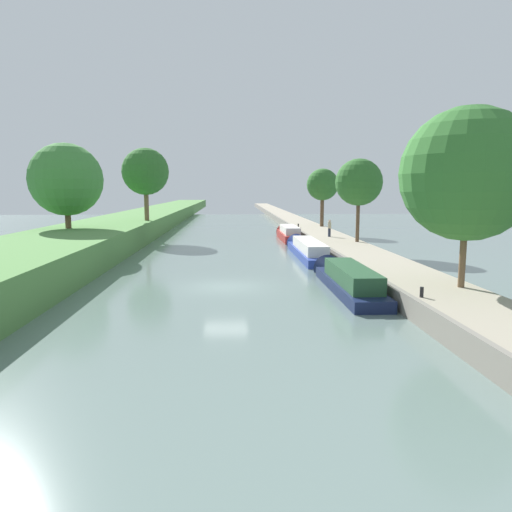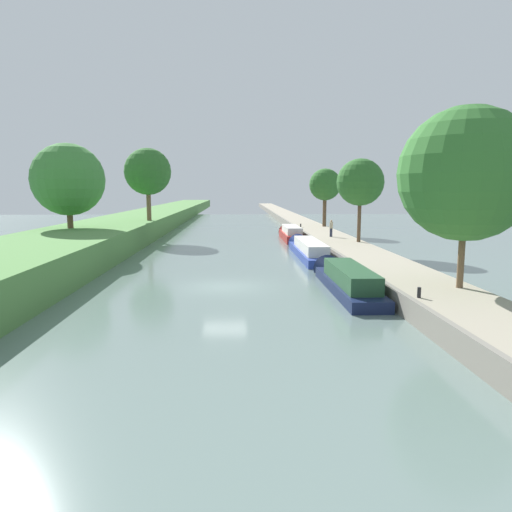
# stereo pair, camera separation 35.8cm
# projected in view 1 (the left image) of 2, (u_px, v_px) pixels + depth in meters

# --- Properties ---
(ground_plane) EXTENTS (160.00, 160.00, 0.00)m
(ground_plane) POSITION_uv_depth(u_px,v_px,m) (226.00, 287.00, 27.01)
(ground_plane) COLOR slate
(left_grassy_bank) EXTENTS (8.62, 260.00, 2.15)m
(left_grassy_bank) POSITION_uv_depth(u_px,v_px,m) (1.00, 270.00, 26.22)
(left_grassy_bank) COLOR #518442
(left_grassy_bank) RESTS_ON ground_plane
(right_towpath) EXTENTS (3.91, 260.00, 0.97)m
(right_towpath) POSITION_uv_depth(u_px,v_px,m) (399.00, 277.00, 27.45)
(right_towpath) COLOR #9E937F
(right_towpath) RESTS_ON ground_plane
(stone_quay) EXTENTS (0.25, 260.00, 1.02)m
(stone_quay) POSITION_uv_depth(u_px,v_px,m) (364.00, 277.00, 27.34)
(stone_quay) COLOR gray
(stone_quay) RESTS_ON ground_plane
(narrowboat_navy) EXTENTS (1.93, 10.87, 2.10)m
(narrowboat_navy) POSITION_uv_depth(u_px,v_px,m) (346.00, 279.00, 26.36)
(narrowboat_navy) COLOR #141E42
(narrowboat_navy) RESTS_ON ground_plane
(narrowboat_blue) EXTENTS (1.96, 13.39, 2.04)m
(narrowboat_blue) POSITION_uv_depth(u_px,v_px,m) (307.00, 249.00, 39.60)
(narrowboat_blue) COLOR #283D93
(narrowboat_blue) RESTS_ON ground_plane
(narrowboat_red) EXTENTS (1.89, 10.38, 2.07)m
(narrowboat_red) POSITION_uv_depth(u_px,v_px,m) (288.00, 234.00, 52.80)
(narrowboat_red) COLOR maroon
(narrowboat_red) RESTS_ON ground_plane
(tree_rightbank_near) EXTENTS (6.13, 6.13, 8.32)m
(tree_rightbank_near) POSITION_uv_depth(u_px,v_px,m) (468.00, 174.00, 21.48)
(tree_rightbank_near) COLOR brown
(tree_rightbank_near) RESTS_ON right_towpath
(tree_rightbank_midnear) EXTENTS (4.07, 4.07, 7.23)m
(tree_rightbank_midnear) POSITION_uv_depth(u_px,v_px,m) (359.00, 182.00, 40.77)
(tree_rightbank_midnear) COLOR brown
(tree_rightbank_midnear) RESTS_ON right_towpath
(tree_rightbank_midfar) EXTENTS (3.92, 3.92, 7.14)m
(tree_rightbank_midfar) POSITION_uv_depth(u_px,v_px,m) (323.00, 185.00, 58.13)
(tree_rightbank_midfar) COLOR brown
(tree_rightbank_midfar) RESTS_ON right_towpath
(tree_leftbank_downstream) EXTENTS (6.30, 6.30, 7.40)m
(tree_leftbank_downstream) POSITION_uv_depth(u_px,v_px,m) (66.00, 180.00, 40.94)
(tree_leftbank_downstream) COLOR brown
(tree_leftbank_downstream) RESTS_ON left_grassy_bank
(tree_leftbank_upstream) EXTENTS (5.08, 5.08, 7.87)m
(tree_leftbank_upstream) POSITION_uv_depth(u_px,v_px,m) (145.00, 172.00, 51.17)
(tree_leftbank_upstream) COLOR brown
(tree_leftbank_upstream) RESTS_ON left_grassy_bank
(person_walking) EXTENTS (0.34, 0.34, 1.66)m
(person_walking) POSITION_uv_depth(u_px,v_px,m) (329.00, 228.00, 45.86)
(person_walking) COLOR #282D42
(person_walking) RESTS_ON right_towpath
(mooring_bollard_near) EXTENTS (0.16, 0.16, 0.45)m
(mooring_bollard_near) POSITION_uv_depth(u_px,v_px,m) (422.00, 292.00, 20.09)
(mooring_bollard_near) COLOR black
(mooring_bollard_near) RESTS_ON right_towpath
(mooring_bollard_far) EXTENTS (0.16, 0.16, 0.45)m
(mooring_bollard_far) POSITION_uv_depth(u_px,v_px,m) (298.00, 226.00, 57.27)
(mooring_bollard_far) COLOR black
(mooring_bollard_far) RESTS_ON right_towpath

